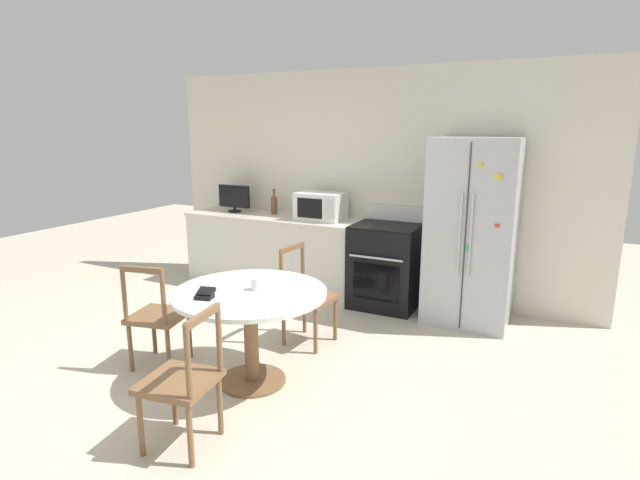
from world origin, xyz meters
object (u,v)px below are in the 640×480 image
at_px(dining_chair_far, 307,297).
at_px(candle_glass, 256,285).
at_px(dining_chair_near, 183,382).
at_px(wallet, 205,294).
at_px(dining_chair_left, 157,317).
at_px(microwave, 321,206).
at_px(refrigerator, 472,232).
at_px(oven_range, 386,265).
at_px(counter_bottle, 274,205).
at_px(countertop_tv, 234,197).

xyz_separation_m(dining_chair_far, candle_glass, (0.00, -0.82, 0.35)).
xyz_separation_m(dining_chair_near, dining_chair_far, (-0.05, 1.71, 0.00)).
bearing_deg(wallet, dining_chair_left, 165.84).
relative_size(dining_chair_left, candle_glass, 9.80).
relative_size(microwave, dining_chair_far, 0.60).
xyz_separation_m(refrigerator, candle_glass, (-1.23, -2.03, -0.14)).
height_order(oven_range, counter_bottle, counter_bottle).
distance_m(countertop_tv, dining_chair_far, 2.26).
xyz_separation_m(dining_chair_left, wallet, (0.65, -0.16, 0.34)).
xyz_separation_m(counter_bottle, wallet, (0.96, -2.52, -0.24)).
xyz_separation_m(countertop_tv, wallet, (1.50, -2.45, -0.31)).
distance_m(oven_range, counter_bottle, 1.62).
distance_m(countertop_tv, counter_bottle, 0.55).
height_order(counter_bottle, wallet, counter_bottle).
bearing_deg(wallet, counter_bottle, 110.78).
distance_m(counter_bottle, candle_glass, 2.51).
bearing_deg(refrigerator, dining_chair_far, -135.37).
bearing_deg(dining_chair_far, counter_bottle, -133.94).
bearing_deg(oven_range, countertop_tv, 178.29).
bearing_deg(wallet, candle_glass, 54.50).
distance_m(counter_bottle, dining_chair_far, 1.91).
height_order(countertop_tv, wallet, countertop_tv).
relative_size(dining_chair_far, candle_glass, 9.80).
bearing_deg(refrigerator, dining_chair_near, -112.02).
relative_size(microwave, candle_glass, 5.84).
height_order(dining_chair_left, dining_chair_far, same).
bearing_deg(candle_glass, refrigerator, 58.81).
xyz_separation_m(oven_range, wallet, (-0.56, -2.39, 0.31)).
bearing_deg(dining_chair_near, candle_glass, -4.83).
bearing_deg(countertop_tv, refrigerator, -1.93).
distance_m(microwave, wallet, 2.46).
bearing_deg(oven_range, wallet, -103.19).
bearing_deg(candle_glass, wallet, -125.50).
distance_m(refrigerator, oven_range, 1.01).
xyz_separation_m(refrigerator, counter_bottle, (-2.41, 0.17, 0.09)).
relative_size(oven_range, wallet, 7.10).
xyz_separation_m(counter_bottle, dining_chair_far, (1.18, -1.39, -0.58)).
height_order(countertop_tv, counter_bottle, countertop_tv).
height_order(counter_bottle, candle_glass, counter_bottle).
xyz_separation_m(refrigerator, dining_chair_left, (-2.11, -2.18, -0.49)).
xyz_separation_m(oven_range, dining_chair_left, (-1.21, -2.22, -0.03)).
bearing_deg(countertop_tv, dining_chair_near, -59.57).
bearing_deg(dining_chair_near, microwave, 2.43).
bearing_deg(counter_bottle, countertop_tv, -172.19).
distance_m(dining_chair_left, wallet, 0.76).
xyz_separation_m(countertop_tv, dining_chair_near, (1.77, -3.02, -0.65)).
bearing_deg(candle_glass, counter_bottle, 118.28).
bearing_deg(microwave, wallet, -83.68).
height_order(refrigerator, candle_glass, refrigerator).
bearing_deg(counter_bottle, refrigerator, -4.13).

